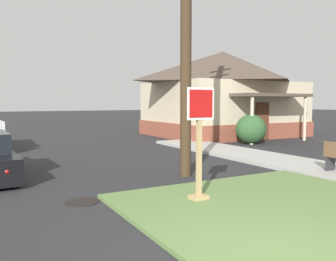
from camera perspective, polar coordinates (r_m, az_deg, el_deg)
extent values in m
cube|color=#668447|center=(7.37, 17.09, -11.64)|extent=(5.65, 4.87, 0.08)
cube|color=#B2AFA8|center=(12.66, 17.93, -4.77)|extent=(2.20, 14.53, 0.12)
cube|color=tan|center=(7.26, 5.01, -2.37)|extent=(0.09, 0.09, 2.23)
cube|color=tan|center=(7.46, 4.95, -10.60)|extent=(0.36, 0.29, 0.08)
cube|color=white|center=(7.16, 5.29, 4.33)|extent=(0.65, 0.02, 0.65)
cube|color=red|center=(7.15, 5.36, 4.33)|extent=(0.55, 0.02, 0.55)
cylinder|color=black|center=(7.71, -13.65, -11.08)|extent=(0.70, 0.70, 0.02)
cylinder|color=black|center=(12.54, -24.84, -3.91)|extent=(0.24, 0.63, 0.62)
cylinder|color=black|center=(9.89, -23.16, -6.05)|extent=(0.24, 0.63, 0.62)
sphere|color=red|center=(9.06, -24.50, -6.02)|extent=(0.12, 0.12, 0.12)
cube|color=silver|center=(16.66, -25.31, 0.68)|extent=(0.18, 2.11, 0.44)
cylinder|color=black|center=(16.09, -25.03, -1.86)|extent=(0.29, 0.77, 0.76)
cube|color=#2D2D33|center=(11.20, 24.63, -4.80)|extent=(0.36, 0.06, 0.41)
cylinder|color=#42301E|center=(10.20, 2.92, 20.15)|extent=(0.31, 0.31, 9.62)
cube|color=brown|center=(22.56, 8.71, 0.44)|extent=(8.30, 6.99, 0.90)
cube|color=beige|center=(22.50, 8.77, 4.55)|extent=(8.13, 6.85, 2.34)
pyramid|color=brown|center=(22.60, 8.83, 9.99)|extent=(8.71, 7.34, 1.95)
cube|color=brown|center=(19.35, 16.43, 5.48)|extent=(4.56, 1.40, 0.16)
cylinder|color=beige|center=(17.68, 13.35, 1.70)|extent=(0.16, 0.16, 2.43)
cylinder|color=beige|center=(20.38, 21.15, 1.89)|extent=(0.16, 0.16, 2.43)
cube|color=brown|center=(19.86, 14.94, 1.51)|extent=(0.90, 0.06, 2.00)
ellipsoid|color=#325A2F|center=(17.94, 13.18, 0.21)|extent=(1.48, 1.48, 1.47)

